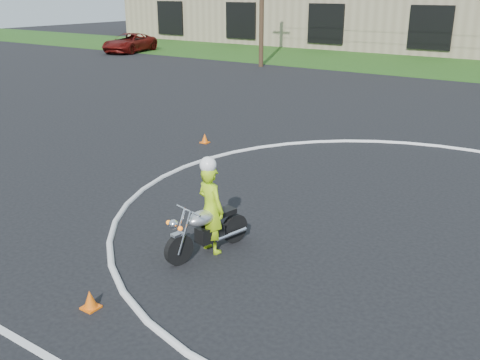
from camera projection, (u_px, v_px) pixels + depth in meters
The scene contains 4 objects.
ground at pixel (347, 280), 8.73m from camera, with size 120.00×120.00×0.00m, color black.
primary_motorcycle at pixel (206, 229), 9.49m from camera, with size 0.76×1.82×0.97m.
rider_primary_grp at pixel (211, 206), 9.46m from camera, with size 0.67×0.51×1.80m.
pickup_grp at pixel (130, 43), 40.44m from camera, with size 3.35×5.36×1.38m.
Camera 1 is at (2.91, -7.31, 4.48)m, focal length 40.00 mm.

